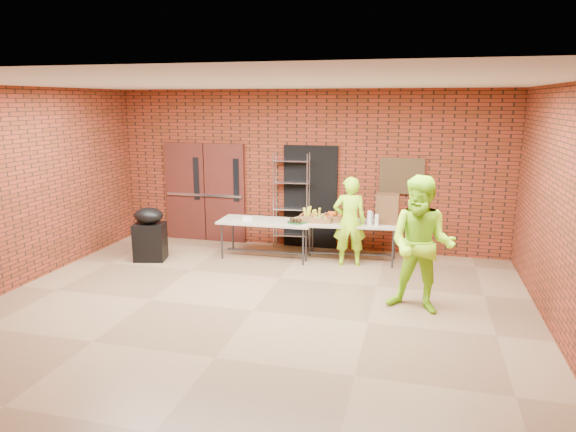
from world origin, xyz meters
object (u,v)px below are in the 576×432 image
(table_right, at_px, (351,225))
(volunteer_man, at_px, (421,245))
(coffee_dispenser, at_px, (387,209))
(covered_grill, at_px, (150,234))
(volunteer_woman, at_px, (350,221))
(table_left, at_px, (266,224))
(wire_rack, at_px, (291,201))

(table_right, xyz_separation_m, volunteer_man, (1.27, -2.15, 0.30))
(coffee_dispenser, distance_m, covered_grill, 4.49)
(covered_grill, bearing_deg, volunteer_woman, -3.60)
(table_left, distance_m, covered_grill, 2.21)
(wire_rack, distance_m, table_left, 0.90)
(wire_rack, relative_size, covered_grill, 1.93)
(covered_grill, bearing_deg, table_right, 0.67)
(table_left, bearing_deg, table_right, 7.37)
(wire_rack, xyz_separation_m, coffee_dispenser, (1.95, -0.44, 0.03))
(table_left, distance_m, volunteer_man, 3.46)
(wire_rack, distance_m, covered_grill, 2.85)
(table_right, distance_m, volunteer_woman, 0.32)
(covered_grill, bearing_deg, volunteer_man, -27.24)
(table_left, xyz_separation_m, covered_grill, (-2.09, -0.69, -0.16))
(covered_grill, bearing_deg, coffee_dispenser, 0.08)
(table_left, bearing_deg, volunteer_man, -34.69)
(wire_rack, bearing_deg, volunteer_man, -52.20)
(table_right, height_order, volunteer_man, volunteer_man)
(volunteer_man, bearing_deg, wire_rack, 146.96)
(wire_rack, bearing_deg, coffee_dispenser, -18.52)
(coffee_dispenser, bearing_deg, table_right, -170.00)
(wire_rack, height_order, table_right, wire_rack)
(wire_rack, distance_m, volunteer_woman, 1.56)
(volunteer_woman, relative_size, volunteer_man, 0.84)
(coffee_dispenser, distance_m, volunteer_man, 2.35)
(table_right, bearing_deg, volunteer_woman, -95.46)
(table_left, height_order, volunteer_man, volunteer_man)
(table_left, xyz_separation_m, volunteer_man, (2.87, -1.92, 0.31))
(wire_rack, relative_size, coffee_dispenser, 3.61)
(coffee_dispenser, xyz_separation_m, volunteer_woman, (-0.65, -0.40, -0.19))
(coffee_dispenser, xyz_separation_m, volunteer_man, (0.62, -2.27, -0.03))
(volunteer_man, bearing_deg, table_left, 159.72)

